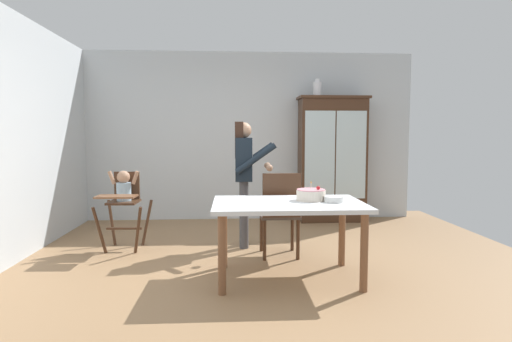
# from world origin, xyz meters

# --- Properties ---
(ground_plane) EXTENTS (6.24, 6.24, 0.00)m
(ground_plane) POSITION_xyz_m (0.00, 0.00, 0.00)
(ground_plane) COLOR #93704C
(wall_back) EXTENTS (5.32, 0.06, 2.70)m
(wall_back) POSITION_xyz_m (0.00, 2.63, 1.35)
(wall_back) COLOR silver
(wall_back) RESTS_ON ground_plane
(china_cabinet) EXTENTS (1.10, 0.48, 1.98)m
(china_cabinet) POSITION_xyz_m (1.31, 2.37, 0.99)
(china_cabinet) COLOR #422819
(china_cabinet) RESTS_ON ground_plane
(ceramic_vase) EXTENTS (0.13, 0.13, 0.27)m
(ceramic_vase) POSITION_xyz_m (1.06, 2.37, 2.10)
(ceramic_vase) COLOR white
(ceramic_vase) RESTS_ON china_cabinet
(high_chair_with_toddler) EXTENTS (0.60, 0.70, 0.95)m
(high_chair_with_toddler) POSITION_xyz_m (-1.59, 0.85, 0.65)
(high_chair_with_toddler) COLOR #422819
(high_chair_with_toddler) RESTS_ON ground_plane
(adult_person) EXTENTS (0.50, 0.49, 1.53)m
(adult_person) POSITION_xyz_m (-0.14, 0.88, 0.97)
(adult_person) COLOR #47474C
(adult_person) RESTS_ON ground_plane
(dining_table) EXTENTS (1.42, 0.93, 0.74)m
(dining_table) POSITION_xyz_m (0.24, -0.31, 0.64)
(dining_table) COLOR silver
(dining_table) RESTS_ON ground_plane
(birthday_cake) EXTENTS (0.28, 0.28, 0.19)m
(birthday_cake) POSITION_xyz_m (0.47, -0.21, 0.79)
(birthday_cake) COLOR beige
(birthday_cake) RESTS_ON dining_table
(serving_bowl) EXTENTS (0.18, 0.18, 0.05)m
(serving_bowl) POSITION_xyz_m (0.66, -0.34, 0.77)
(serving_bowl) COLOR silver
(serving_bowl) RESTS_ON dining_table
(dining_chair_far_side) EXTENTS (0.45, 0.45, 0.96)m
(dining_chair_far_side) POSITION_xyz_m (0.24, 0.37, 0.56)
(dining_chair_far_side) COLOR #422819
(dining_chair_far_side) RESTS_ON ground_plane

